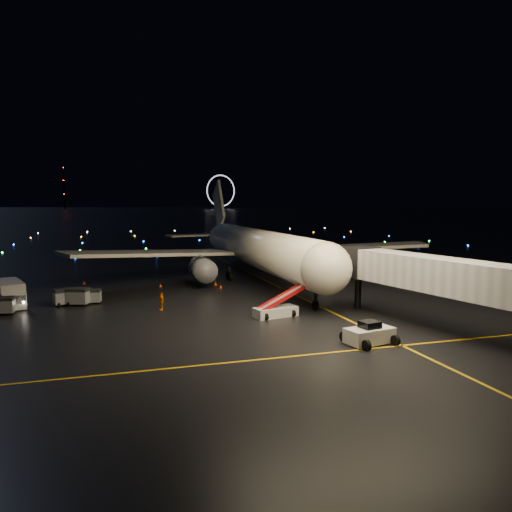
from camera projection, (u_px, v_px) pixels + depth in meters
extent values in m
plane|color=black|center=(117.00, 219.00, 329.99)|extent=(2000.00, 2000.00, 0.00)
cube|color=#DAA809|center=(288.00, 291.00, 63.06)|extent=(0.25, 80.00, 0.02)
cube|color=#DAA809|center=(188.00, 367.00, 34.31)|extent=(60.00, 0.25, 0.02)
cube|color=silver|center=(369.00, 332.00, 39.81)|extent=(4.17, 2.71, 1.84)
cube|color=silver|center=(9.00, 293.00, 54.10)|extent=(4.57, 7.99, 2.81)
imported|color=#FF8500|center=(161.00, 301.00, 52.22)|extent=(0.62, 1.14, 1.85)
cone|color=#E43905|center=(221.00, 286.00, 65.40)|extent=(0.54, 0.54, 0.48)
cone|color=#E43905|center=(216.00, 283.00, 67.83)|extent=(0.62, 0.62, 0.56)
cone|color=#E43905|center=(161.00, 285.00, 66.50)|extent=(0.43, 0.43, 0.48)
cone|color=#E43905|center=(84.00, 282.00, 68.39)|extent=(0.51, 0.51, 0.55)
cylinder|color=black|center=(64.00, 187.00, 726.34)|extent=(1.80, 1.80, 64.00)
cube|color=gray|center=(92.00, 296.00, 55.66)|extent=(2.07, 1.62, 1.59)
cube|color=gray|center=(78.00, 297.00, 54.60)|extent=(2.64, 2.26, 1.89)
cube|color=gray|center=(64.00, 297.00, 54.61)|extent=(2.44, 2.00, 1.79)
cube|color=gray|center=(3.00, 306.00, 50.27)|extent=(2.20, 1.66, 1.74)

